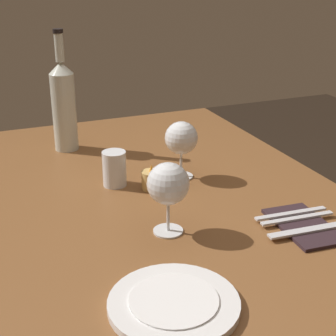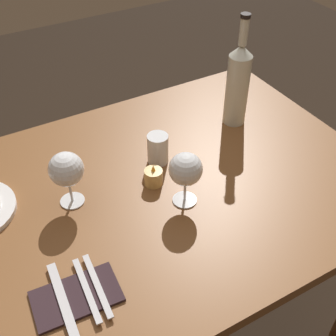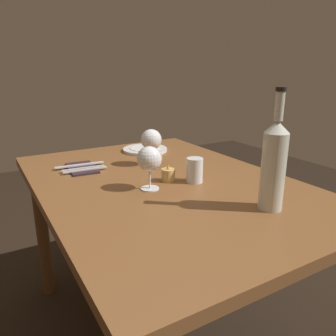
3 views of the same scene
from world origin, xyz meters
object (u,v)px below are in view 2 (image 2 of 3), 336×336
at_px(wine_bottle, 238,83).
at_px(water_tumbler, 158,150).
at_px(wine_glass_right, 186,170).
at_px(fork_inner, 87,290).
at_px(fork_outer, 97,285).
at_px(wine_glass_left, 66,170).
at_px(folded_napkin, 76,296).
at_px(table_knife, 63,301).
at_px(votive_candle, 153,177).

xyz_separation_m(wine_bottle, water_tumbler, (0.32, 0.06, -0.10)).
relative_size(wine_glass_right, fork_inner, 0.87).
height_order(water_tumbler, fork_outer, water_tumbler).
xyz_separation_m(wine_glass_left, water_tumbler, (-0.28, -0.04, -0.07)).
bearing_deg(folded_napkin, table_knife, -0.00).
xyz_separation_m(wine_glass_right, table_knife, (0.39, 0.14, -0.10)).
relative_size(wine_glass_left, votive_candle, 2.40).
xyz_separation_m(water_tumbler, fork_outer, (0.33, 0.32, -0.03)).
distance_m(wine_glass_left, wine_bottle, 0.61).
xyz_separation_m(fork_inner, fork_outer, (-0.02, 0.00, 0.00)).
bearing_deg(wine_glass_left, folded_napkin, 71.53).
xyz_separation_m(votive_candle, fork_inner, (0.30, 0.24, -0.01)).
distance_m(water_tumbler, fork_inner, 0.48).
bearing_deg(fork_outer, votive_candle, -138.27).
distance_m(folded_napkin, table_knife, 0.03).
distance_m(wine_bottle, water_tumbler, 0.34).
bearing_deg(table_knife, water_tumbler, -141.74).
height_order(water_tumbler, table_knife, water_tumbler).
relative_size(wine_glass_left, wine_glass_right, 1.03).
bearing_deg(folded_napkin, wine_bottle, -151.35).
height_order(wine_glass_left, fork_inner, wine_glass_left).
relative_size(wine_glass_right, votive_candle, 2.34).
distance_m(votive_candle, table_knife, 0.43).
relative_size(wine_bottle, votive_candle, 5.47).
relative_size(wine_bottle, folded_napkin, 1.86).
relative_size(folded_napkin, fork_outer, 1.09).
height_order(wine_glass_left, fork_outer, wine_glass_left).
relative_size(wine_bottle, fork_outer, 2.03).
bearing_deg(wine_glass_right, table_knife, 19.71).
distance_m(fork_outer, table_knife, 0.08).
bearing_deg(water_tumbler, table_knife, 38.26).
bearing_deg(water_tumbler, folded_napkin, 40.41).
bearing_deg(votive_candle, fork_inner, 39.23).
height_order(wine_glass_left, wine_glass_right, wine_glass_left).
bearing_deg(fork_outer, folded_napkin, 0.00).
distance_m(wine_glass_left, fork_outer, 0.31).
distance_m(folded_napkin, fork_inner, 0.03).
height_order(votive_candle, fork_outer, votive_candle).
bearing_deg(votive_candle, wine_glass_right, 112.20).
relative_size(wine_bottle, table_knife, 1.74).
relative_size(water_tumbler, votive_candle, 1.39).
bearing_deg(wine_glass_left, water_tumbler, -172.80).
distance_m(wine_bottle, folded_napkin, 0.81).
distance_m(votive_candle, folded_napkin, 0.40).
distance_m(wine_glass_left, wine_glass_right, 0.30).
bearing_deg(votive_candle, wine_bottle, -159.61).
xyz_separation_m(wine_glass_right, votive_candle, (0.04, -0.10, -0.09)).
height_order(fork_inner, table_knife, same).
bearing_deg(wine_glass_right, water_tumbler, -95.33).
height_order(wine_glass_left, water_tumbler, wine_glass_left).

